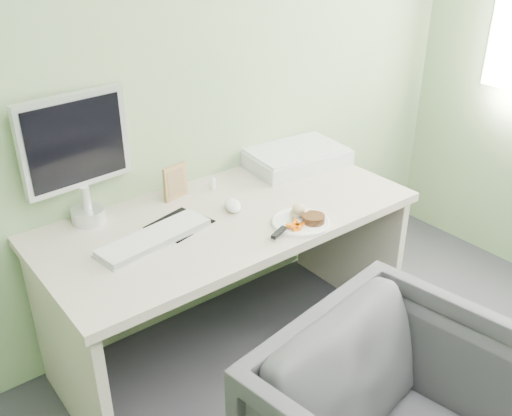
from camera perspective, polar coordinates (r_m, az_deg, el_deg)
wall_back at (r=2.50m, az=-8.32°, el=15.38°), size 3.50×0.00×3.50m
desk at (r=2.51m, az=-2.71°, el=-4.23°), size 1.60×0.75×0.73m
plate at (r=2.34m, az=4.50°, el=-1.44°), size 0.24×0.24×0.01m
steak at (r=2.33m, az=5.77°, el=-1.07°), size 0.11×0.11×0.03m
potato_pile at (r=2.36m, az=4.28°, el=-0.19°), size 0.12×0.11×0.06m
carrot_heap at (r=2.27m, az=3.91°, el=-1.65°), size 0.07×0.06×0.04m
steak_knife at (r=2.25m, az=2.73°, el=-2.08°), size 0.22×0.10×0.02m
mousepad at (r=2.35m, az=-7.65°, el=-1.63°), size 0.27×0.25×0.00m
keyboard at (r=2.25m, az=-10.12°, el=-2.86°), size 0.48×0.20×0.02m
computer_mouse at (r=2.44m, az=-2.32°, el=0.26°), size 0.11×0.14×0.04m
photo_frame at (r=2.53m, az=-8.07°, el=2.61°), size 0.13×0.04×0.16m
eyedrop_bottle at (r=2.62m, az=-4.35°, el=2.51°), size 0.02×0.02×0.07m
scanner at (r=2.87m, az=3.98°, el=5.05°), size 0.52×0.38×0.08m
monitor at (r=2.34m, az=-17.45°, el=5.31°), size 0.45×0.14×0.53m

